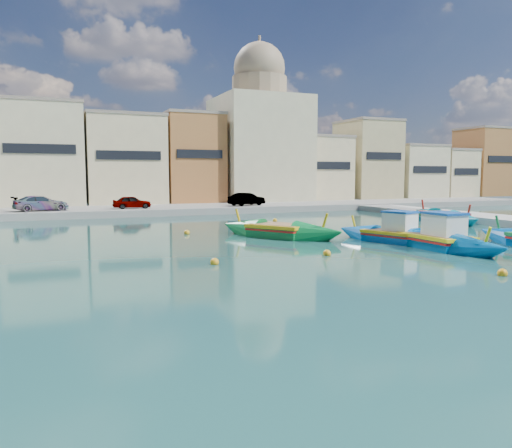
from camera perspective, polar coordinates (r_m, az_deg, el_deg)
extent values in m
plane|color=#143D3B|center=(20.29, 18.35, -5.03)|extent=(160.00, 160.00, 0.00)
cube|color=gray|center=(48.97, -6.81, 1.73)|extent=(80.00, 8.00, 0.60)
cube|color=beige|center=(54.23, -23.36, 7.23)|extent=(7.88, 6.24, 9.89)
cube|color=gray|center=(54.64, -23.58, 12.58)|extent=(8.04, 6.37, 0.30)
cube|color=black|center=(51.08, -23.44, 7.91)|extent=(6.30, 0.10, 0.90)
cube|color=beige|center=(55.30, -14.83, 7.00)|extent=(7.88, 7.44, 8.99)
cube|color=gray|center=(55.61, -14.95, 11.79)|extent=(8.04, 7.59, 0.30)
cube|color=black|center=(51.58, -14.28, 7.62)|extent=(6.30, 0.10, 0.90)
cube|color=#AF6C37|center=(56.10, -7.30, 7.35)|extent=(6.17, 6.13, 9.43)
cube|color=gray|center=(56.45, -7.36, 12.29)|extent=(6.29, 6.26, 0.30)
cube|color=black|center=(53.11, -6.42, 7.96)|extent=(4.93, 0.10, 0.90)
cube|color=tan|center=(59.21, -0.40, 5.67)|extent=(7.31, 7.69, 6.05)
cube|color=gray|center=(59.29, -0.41, 8.75)|extent=(7.46, 7.85, 0.30)
cube|color=black|center=(55.61, 1.10, 5.98)|extent=(5.85, 0.10, 0.90)
cube|color=beige|center=(62.46, 6.50, 6.26)|extent=(7.54, 7.30, 7.41)
cube|color=gray|center=(62.61, 6.54, 9.79)|extent=(7.69, 7.45, 0.30)
cube|color=black|center=(59.24, 8.24, 6.63)|extent=(6.03, 0.10, 0.90)
cube|color=tan|center=(66.51, 12.60, 7.09)|extent=(6.36, 6.97, 9.63)
cube|color=gray|center=(66.82, 12.70, 11.35)|extent=(6.48, 7.11, 0.30)
cube|color=black|center=(63.66, 14.45, 7.54)|extent=(5.09, 0.10, 0.90)
cube|color=beige|center=(70.76, 17.47, 5.66)|extent=(6.63, 6.70, 6.65)
cube|color=gray|center=(70.86, 17.55, 8.47)|extent=(6.76, 6.83, 0.30)
cube|color=black|center=(68.18, 19.31, 5.89)|extent=(5.30, 0.10, 0.90)
cube|color=beige|center=(75.11, 20.87, 5.37)|extent=(5.08, 7.51, 6.20)
cube|color=gray|center=(75.18, 20.96, 7.85)|extent=(5.18, 7.66, 0.30)
cube|color=black|center=(72.38, 22.94, 5.54)|extent=(4.06, 0.10, 0.90)
cube|color=#AF6C37|center=(79.48, 24.93, 6.34)|extent=(7.79, 6.00, 9.33)
cube|color=gray|center=(79.72, 25.08, 9.80)|extent=(7.95, 6.12, 0.30)
cube|color=black|center=(77.44, 26.61, 6.64)|extent=(6.23, 0.10, 0.90)
cube|color=beige|center=(59.78, 0.39, 8.53)|extent=(10.00, 10.00, 12.00)
cylinder|color=#9E8466|center=(60.56, 0.39, 15.35)|extent=(6.40, 6.40, 2.40)
sphere|color=#9E8466|center=(60.96, 0.40, 17.38)|extent=(6.00, 6.00, 6.00)
cylinder|color=#9E8466|center=(61.62, 0.40, 20.03)|extent=(0.30, 0.30, 1.60)
imported|color=#4C1919|center=(46.13, -13.99, 2.44)|extent=(3.38, 1.40, 1.15)
imported|color=#4C1919|center=(48.97, -1.07, 2.85)|extent=(4.04, 2.49, 1.26)
imported|color=#4C1919|center=(45.64, -23.36, 2.19)|extent=(4.70, 2.77, 1.28)
cube|color=#005A9D|center=(26.56, 19.87, -2.17)|extent=(1.94, 3.44, 0.96)
cone|color=#005A9D|center=(28.68, 16.04, -1.40)|extent=(1.94, 3.15, 2.45)
cone|color=#005A9D|center=(24.57, 24.34, -2.85)|extent=(1.94, 3.15, 2.45)
cube|color=yellow|center=(26.51, 19.90, -1.31)|extent=(2.02, 3.62, 0.17)
cube|color=red|center=(26.53, 19.88, -1.68)|extent=(2.04, 3.50, 0.10)
cube|color=olive|center=(26.50, 19.90, -1.15)|extent=(1.65, 3.12, 0.06)
cylinder|color=yellow|center=(28.82, 15.73, -0.11)|extent=(0.14, 0.45, 1.04)
cylinder|color=yellow|center=(24.30, 24.89, -1.48)|extent=(0.14, 0.45, 1.04)
cube|color=white|center=(26.08, 20.68, -0.12)|extent=(1.35, 1.75, 1.05)
cube|color=#0F47A5|center=(26.03, 20.73, 1.16)|extent=(1.43, 1.88, 0.11)
cube|color=#0053AC|center=(28.17, 15.34, -1.63)|extent=(2.64, 3.29, 0.90)
cone|color=#0053AC|center=(29.51, 11.50, -1.12)|extent=(2.57, 3.10, 2.24)
cone|color=#0053AC|center=(26.96, 19.56, -1.98)|extent=(2.57, 3.10, 2.24)
cube|color=yellow|center=(28.12, 15.36, -0.87)|extent=(2.76, 3.46, 0.16)
cube|color=red|center=(28.14, 15.35, -1.19)|extent=(2.74, 3.37, 0.09)
cube|color=olive|center=(28.12, 15.37, -0.72)|extent=(2.30, 2.96, 0.05)
cylinder|color=yellow|center=(29.58, 11.16, 0.04)|extent=(0.26, 0.44, 0.98)
cylinder|color=yellow|center=(26.78, 20.04, -0.79)|extent=(0.26, 0.44, 0.98)
cube|color=white|center=(27.84, 16.11, 0.22)|extent=(1.66, 1.79, 0.99)
cube|color=#0F47A5|center=(27.80, 16.14, 1.34)|extent=(1.77, 1.91, 0.11)
cube|color=#007C9C|center=(41.26, 20.64, 0.54)|extent=(2.87, 3.93, 1.08)
cone|color=#007C9C|center=(43.81, 18.70, 0.95)|extent=(2.82, 3.68, 2.71)
cone|color=#007C9C|center=(38.76, 22.84, 0.22)|extent=(2.82, 3.68, 2.71)
cube|color=red|center=(41.23, 20.66, 1.16)|extent=(3.00, 4.14, 0.19)
cube|color=#197F33|center=(41.24, 20.65, 0.89)|extent=(2.99, 4.02, 0.11)
cube|color=olive|center=(41.22, 20.67, 1.28)|extent=(2.49, 3.55, 0.06)
cylinder|color=red|center=(44.01, 18.55, 1.89)|extent=(0.26, 0.53, 1.17)
cylinder|color=red|center=(38.47, 23.11, 1.22)|extent=(0.26, 0.53, 1.17)
cube|color=#0B7534|center=(29.29, 2.63, -1.08)|extent=(3.56, 3.89, 1.07)
cone|color=#0B7534|center=(30.79, -1.60, -0.64)|extent=(3.46, 3.72, 2.65)
cone|color=#0B7534|center=(27.96, 7.30, -1.34)|extent=(3.46, 3.72, 2.65)
cube|color=yellow|center=(29.24, 2.64, -0.20)|extent=(3.73, 4.09, 0.19)
cube|color=red|center=(29.26, 2.64, -0.58)|extent=(3.69, 4.00, 0.11)
cube|color=olive|center=(29.23, 2.64, -0.04)|extent=(3.13, 3.47, 0.06)
cylinder|color=yellow|center=(30.88, -2.00, 0.67)|extent=(0.40, 0.51, 1.17)
cylinder|color=yellow|center=(27.77, 7.80, 0.06)|extent=(0.40, 0.51, 1.17)
cone|color=#004E9E|center=(30.33, 26.28, -1.38)|extent=(1.98, 3.10, 2.50)
cylinder|color=#187B37|center=(30.44, 25.95, -0.13)|extent=(0.14, 0.47, 1.07)
sphere|color=orange|center=(20.58, -4.76, -4.38)|extent=(0.36, 0.36, 0.36)
sphere|color=orange|center=(22.95, 8.11, -3.37)|extent=(0.36, 0.36, 0.36)
sphere|color=orange|center=(38.87, 2.18, 0.40)|extent=(0.36, 0.36, 0.36)
sphere|color=orange|center=(31.01, -7.90, -1.00)|extent=(0.36, 0.36, 0.36)
sphere|color=orange|center=(20.34, 26.34, -5.08)|extent=(0.36, 0.36, 0.36)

